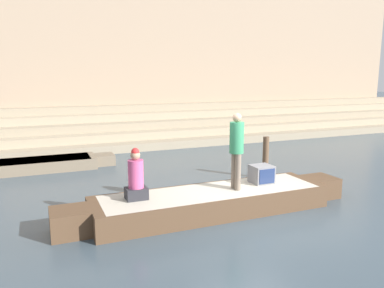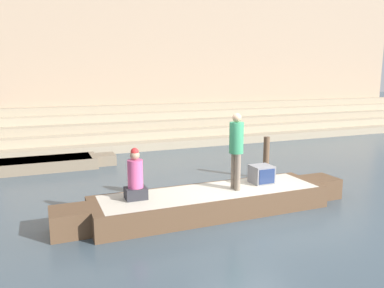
% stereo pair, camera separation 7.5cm
% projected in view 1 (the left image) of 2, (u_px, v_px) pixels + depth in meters
% --- Properties ---
extents(ground_plane, '(120.00, 120.00, 0.00)m').
position_uv_depth(ground_plane, '(255.00, 213.00, 8.67)').
color(ground_plane, '#3D4C56').
extents(ghat_steps, '(36.00, 3.93, 1.70)m').
position_uv_depth(ghat_steps, '(139.00, 129.00, 18.00)').
color(ghat_steps, gray).
rests_on(ghat_steps, ground).
extents(back_wall, '(34.20, 1.28, 8.27)m').
position_uv_depth(back_wall, '(127.00, 57.00, 19.23)').
color(back_wall, tan).
rests_on(back_wall, ground).
extents(rowboat_main, '(7.05, 1.55, 0.52)m').
position_uv_depth(rowboat_main, '(212.00, 201.00, 8.64)').
color(rowboat_main, brown).
rests_on(rowboat_main, ground).
extents(person_standing, '(0.33, 0.33, 1.78)m').
position_uv_depth(person_standing, '(237.00, 146.00, 8.58)').
color(person_standing, '#756656').
rests_on(person_standing, rowboat_main).
extents(person_rowing, '(0.46, 0.36, 1.12)m').
position_uv_depth(person_rowing, '(136.00, 178.00, 7.97)').
color(person_rowing, '#28282D').
rests_on(person_rowing, rowboat_main).
extents(tv_set, '(0.51, 0.49, 0.44)m').
position_uv_depth(tv_set, '(262.00, 174.00, 9.23)').
color(tv_set, slate).
rests_on(tv_set, rowboat_main).
extents(moored_boat_shore, '(6.07, 1.31, 0.37)m').
position_uv_depth(moored_boat_shore, '(22.00, 166.00, 12.37)').
color(moored_boat_shore, '#756651').
rests_on(moored_boat_shore, ground).
extents(mooring_post, '(0.18, 0.18, 1.31)m').
position_uv_depth(mooring_post, '(266.00, 158.00, 11.49)').
color(mooring_post, brown).
rests_on(mooring_post, ground).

